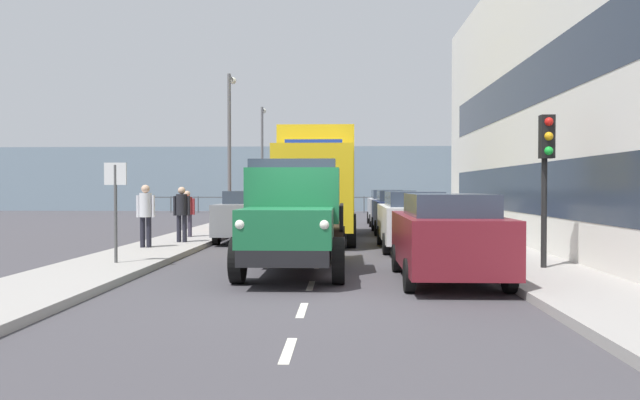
# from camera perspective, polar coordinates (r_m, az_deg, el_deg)

# --- Properties ---
(ground_plane) EXTENTS (80.00, 80.00, 0.00)m
(ground_plane) POSITION_cam_1_polar(r_m,az_deg,el_deg) (23.14, 0.78, -3.37)
(ground_plane) COLOR #423F44
(sidewalk_left) EXTENTS (2.22, 41.93, 0.15)m
(sidewalk_left) POSITION_cam_1_polar(r_m,az_deg,el_deg) (23.48, 12.33, -3.15)
(sidewalk_left) COLOR #9E9993
(sidewalk_left) RESTS_ON ground_plane
(sidewalk_right) EXTENTS (2.22, 41.93, 0.15)m
(sidewalk_right) POSITION_cam_1_polar(r_m,az_deg,el_deg) (23.74, -10.65, -3.10)
(sidewalk_right) COLOR #9E9993
(sidewalk_right) RESTS_ON ground_plane
(road_centreline_markings) EXTENTS (0.12, 39.01, 0.01)m
(road_centreline_markings) POSITION_cam_1_polar(r_m,az_deg,el_deg) (23.19, 0.78, -3.35)
(road_centreline_markings) COLOR silver
(road_centreline_markings) RESTS_ON ground_plane
(sea_horizon) EXTENTS (80.00, 0.80, 5.00)m
(sea_horizon) POSITION_cam_1_polar(r_m,az_deg,el_deg) (47.03, 1.59, 2.00)
(sea_horizon) COLOR gray
(sea_horizon) RESTS_ON ground_plane
(seawall_railing) EXTENTS (28.08, 0.08, 1.20)m
(seawall_railing) POSITION_cam_1_polar(r_m,az_deg,el_deg) (43.44, 1.53, -0.02)
(seawall_railing) COLOR #4C5156
(seawall_railing) RESTS_ON ground_plane
(truck_vintage_green) EXTENTS (2.17, 5.64, 2.43)m
(truck_vintage_green) POSITION_cam_1_polar(r_m,az_deg,el_deg) (12.89, -2.49, -1.77)
(truck_vintage_green) COLOR black
(truck_vintage_green) RESTS_ON ground_plane
(lorry_cargo_yellow) EXTENTS (2.58, 8.20, 3.87)m
(lorry_cargo_yellow) POSITION_cam_1_polar(r_m,az_deg,el_deg) (21.33, -0.20, 1.82)
(lorry_cargo_yellow) COLOR gold
(lorry_cargo_yellow) RESTS_ON ground_plane
(car_maroon_kerbside_near) EXTENTS (1.92, 4.21, 1.72)m
(car_maroon_kerbside_near) POSITION_cam_1_polar(r_m,az_deg,el_deg) (12.11, 11.87, -3.32)
(car_maroon_kerbside_near) COLOR maroon
(car_maroon_kerbside_near) RESTS_ON ground_plane
(car_white_kerbside_1) EXTENTS (1.93, 4.58, 1.72)m
(car_white_kerbside_1) POSITION_cam_1_polar(r_m,az_deg,el_deg) (18.12, 8.70, -1.81)
(car_white_kerbside_1) COLOR white
(car_white_kerbside_1) RESTS_ON ground_plane
(car_navy_kerbside_2) EXTENTS (1.76, 4.19, 1.72)m
(car_navy_kerbside_2) POSITION_cam_1_polar(r_m,az_deg,el_deg) (24.34, 7.08, -1.04)
(car_navy_kerbside_2) COLOR navy
(car_navy_kerbside_2) RESTS_ON ground_plane
(car_silver_kerbside_3) EXTENTS (1.75, 4.41, 1.72)m
(car_silver_kerbside_3) POSITION_cam_1_polar(r_m,az_deg,el_deg) (29.54, 6.25, -0.65)
(car_silver_kerbside_3) COLOR #B7BABF
(car_silver_kerbside_3) RESTS_ON ground_plane
(car_grey_oppositeside_0) EXTENTS (1.85, 4.49, 1.72)m
(car_grey_oppositeside_0) POSITION_cam_1_polar(r_m,az_deg,el_deg) (20.90, -6.66, -1.41)
(car_grey_oppositeside_0) COLOR slate
(car_grey_oppositeside_0) RESTS_ON ground_plane
(car_red_oppositeside_1) EXTENTS (1.85, 4.70, 1.72)m
(car_red_oppositeside_1) POSITION_cam_1_polar(r_m,az_deg,el_deg) (26.34, -4.78, -0.86)
(car_red_oppositeside_1) COLOR #B21E1E
(car_red_oppositeside_1) RESTS_ON ground_plane
(car_black_oppositeside_2) EXTENTS (1.87, 4.47, 1.72)m
(car_black_oppositeside_2) POSITION_cam_1_polar(r_m,az_deg,el_deg) (33.21, -3.30, -0.43)
(car_black_oppositeside_2) COLOR black
(car_black_oppositeside_2) RESTS_ON ground_plane
(pedestrian_couple_b) EXTENTS (0.53, 0.34, 1.77)m
(pedestrian_couple_b) POSITION_cam_1_polar(r_m,az_deg,el_deg) (17.75, -16.09, -0.95)
(pedestrian_couple_b) COLOR black
(pedestrian_couple_b) RESTS_ON sidewalk_right
(pedestrian_in_dark_coat) EXTENTS (0.53, 0.34, 1.71)m
(pedestrian_in_dark_coat) POSITION_cam_1_polar(r_m,az_deg,el_deg) (19.19, -12.88, -0.88)
(pedestrian_in_dark_coat) COLOR black
(pedestrian_in_dark_coat) RESTS_ON sidewalk_right
(pedestrian_by_lamp) EXTENTS (0.53, 0.34, 1.58)m
(pedestrian_by_lamp) POSITION_cam_1_polar(r_m,az_deg,el_deg) (21.18, -12.39, -0.92)
(pedestrian_by_lamp) COLOR #383342
(pedestrian_by_lamp) RESTS_ON sidewalk_right
(traffic_light_near) EXTENTS (0.28, 0.41, 3.20)m
(traffic_light_near) POSITION_cam_1_polar(r_m,az_deg,el_deg) (13.53, 20.50, 3.78)
(traffic_light_near) COLOR black
(traffic_light_near) RESTS_ON sidewalk_left
(lamp_post_promenade) EXTENTS (0.32, 1.14, 6.74)m
(lamp_post_promenade) POSITION_cam_1_polar(r_m,az_deg,el_deg) (27.46, -8.47, 5.99)
(lamp_post_promenade) COLOR #59595B
(lamp_post_promenade) RESTS_ON sidewalk_right
(lamp_post_far) EXTENTS (0.32, 1.14, 6.92)m
(lamp_post_far) POSITION_cam_1_polar(r_m,az_deg,el_deg) (39.77, -5.43, 4.65)
(lamp_post_far) COLOR #59595B
(lamp_post_far) RESTS_ON sidewalk_right
(street_sign) EXTENTS (0.50, 0.07, 2.25)m
(street_sign) POSITION_cam_1_polar(r_m,az_deg,el_deg) (14.35, -18.68, 0.49)
(street_sign) COLOR #4C4C4C
(street_sign) RESTS_ON sidewalk_right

